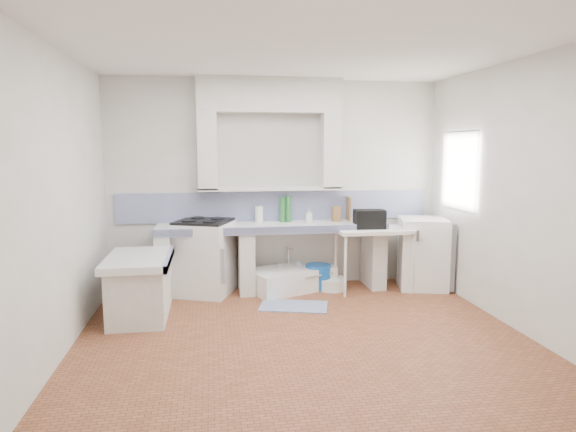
{
  "coord_description": "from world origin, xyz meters",
  "views": [
    {
      "loc": [
        -0.89,
        -4.66,
        1.9
      ],
      "look_at": [
        0.0,
        1.0,
        1.1
      ],
      "focal_mm": 30.72,
      "sensor_mm": 36.0,
      "label": 1
    }
  ],
  "objects": [
    {
      "name": "ceiling",
      "position": [
        0.0,
        0.0,
        2.8
      ],
      "size": [
        4.5,
        4.5,
        0.0
      ],
      "primitive_type": "plane",
      "rotation": [
        3.14,
        0.0,
        0.0
      ],
      "color": "silver",
      "rests_on": "ground"
    },
    {
      "name": "knife_block",
      "position": [
        0.79,
        1.79,
        1.0
      ],
      "size": [
        0.11,
        0.09,
        0.21
      ],
      "primitive_type": "cube",
      "rotation": [
        0.0,
        0.0,
        0.06
      ],
      "color": "olive",
      "rests_on": "counter_slab"
    },
    {
      "name": "cutting_board",
      "position": [
        0.98,
        1.85,
        1.06
      ],
      "size": [
        0.04,
        0.24,
        0.32
      ],
      "primitive_type": "cube",
      "rotation": [
        0.0,
        0.0,
        -0.09
      ],
      "color": "olive",
      "rests_on": "counter_slab"
    },
    {
      "name": "green_bottle_a",
      "position": [
        0.06,
        1.85,
        1.07
      ],
      "size": [
        0.09,
        0.09,
        0.34
      ],
      "primitive_type": "cylinder",
      "rotation": [
        0.0,
        0.0,
        0.24
      ],
      "color": "#296C34",
      "rests_on": "counter_slab"
    },
    {
      "name": "wall_back",
      "position": [
        0.0,
        2.0,
        1.4
      ],
      "size": [
        4.5,
        0.0,
        4.5
      ],
      "primitive_type": "plane",
      "rotation": [
        1.57,
        0.0,
        0.0
      ],
      "color": "silver",
      "rests_on": "ground"
    },
    {
      "name": "water_bottle_a",
      "position": [
        0.03,
        1.85,
        0.16
      ],
      "size": [
        0.11,
        0.11,
        0.33
      ],
      "primitive_type": "cylinder",
      "rotation": [
        0.0,
        0.0,
        0.42
      ],
      "color": "silver",
      "rests_on": "ground"
    },
    {
      "name": "soap_bottle",
      "position": [
        0.41,
        1.79,
        0.99
      ],
      "size": [
        0.09,
        0.09,
        0.18
      ],
      "primitive_type": "imported",
      "rotation": [
        0.0,
        0.0,
        -0.07
      ],
      "color": "white",
      "rests_on": "counter_slab"
    },
    {
      "name": "peninsula_lip",
      "position": [
        -1.37,
        0.9,
        0.66
      ],
      "size": [
        0.04,
        1.1,
        0.1
      ],
      "primitive_type": "cube",
      "color": "navy",
      "rests_on": "ground"
    },
    {
      "name": "bucket_red",
      "position": [
        -0.09,
        1.71,
        0.14
      ],
      "size": [
        0.34,
        0.34,
        0.27
      ],
      "primitive_type": "cylinder",
      "rotation": [
        0.0,
        0.0,
        -0.17
      ],
      "color": "red",
      "rests_on": "ground"
    },
    {
      "name": "counter_slab",
      "position": [
        -0.1,
        1.7,
        0.86
      ],
      "size": [
        3.0,
        0.6,
        0.08
      ],
      "primitive_type": "cube",
      "color": "white",
      "rests_on": "ground"
    },
    {
      "name": "green_bottle_b",
      "position": [
        0.14,
        1.85,
        1.08
      ],
      "size": [
        0.08,
        0.08,
        0.35
      ],
      "primitive_type": "cylinder",
      "rotation": [
        0.0,
        0.0,
        0.04
      ],
      "color": "#296C34",
      "rests_on": "counter_slab"
    },
    {
      "name": "lace_valance",
      "position": [
        2.28,
        1.2,
        1.98
      ],
      "size": [
        0.01,
        0.84,
        0.24
      ],
      "primitive_type": "cube",
      "color": "white",
      "rests_on": "ground"
    },
    {
      "name": "rug",
      "position": [
        0.07,
        0.97,
        0.01
      ],
      "size": [
        0.89,
        0.65,
        0.01
      ],
      "primitive_type": "cube",
      "rotation": [
        0.0,
        0.0,
        -0.27
      ],
      "color": "navy",
      "rests_on": "ground"
    },
    {
      "name": "alcove_mass",
      "position": [
        -0.1,
        1.88,
        2.58
      ],
      "size": [
        1.9,
        0.25,
        0.45
      ],
      "primitive_type": "cube",
      "color": "silver",
      "rests_on": "ground"
    },
    {
      "name": "bucket_blue",
      "position": [
        0.52,
        1.69,
        0.16
      ],
      "size": [
        0.35,
        0.35,
        0.33
      ],
      "primitive_type": "cylinder",
      "rotation": [
        0.0,
        0.0,
        -0.0
      ],
      "color": "#1359B3",
      "rests_on": "ground"
    },
    {
      "name": "fridge",
      "position": [
        1.93,
        1.52,
        0.48
      ],
      "size": [
        0.75,
        0.75,
        0.95
      ],
      "primitive_type": "cube",
      "rotation": [
        0.0,
        0.0,
        -0.25
      ],
      "color": "white",
      "rests_on": "ground"
    },
    {
      "name": "wall_right",
      "position": [
        2.25,
        0.0,
        1.4
      ],
      "size": [
        0.0,
        4.5,
        4.5
      ],
      "primitive_type": "plane",
      "rotation": [
        1.57,
        0.0,
        -1.57
      ],
      "color": "silver",
      "rests_on": "ground"
    },
    {
      "name": "bucket_orange",
      "position": [
        0.13,
        1.62,
        0.13
      ],
      "size": [
        0.37,
        0.37,
        0.26
      ],
      "primitive_type": "cylinder",
      "rotation": [
        0.0,
        0.0,
        -0.36
      ],
      "color": "#CB4B32",
      "rests_on": "ground"
    },
    {
      "name": "counter_lip",
      "position": [
        -0.1,
        1.42,
        0.86
      ],
      "size": [
        3.0,
        0.04,
        0.1
      ],
      "primitive_type": "cube",
      "color": "navy",
      "rests_on": "ground"
    },
    {
      "name": "peninsula_base",
      "position": [
        -1.7,
        0.9,
        0.31
      ],
      "size": [
        0.6,
        1.0,
        0.62
      ],
      "primitive_type": "cube",
      "color": "silver",
      "rests_on": "ground"
    },
    {
      "name": "sink",
      "position": [
        0.15,
        1.7,
        0.13
      ],
      "size": [
        1.26,
        1.0,
        0.27
      ],
      "primitive_type": "cube",
      "rotation": [
        0.0,
        0.0,
        0.42
      ],
      "color": "white",
      "rests_on": "ground"
    },
    {
      "name": "peninsula_top",
      "position": [
        -1.7,
        0.9,
        0.66
      ],
      "size": [
        0.7,
        1.1,
        0.08
      ],
      "primitive_type": "cube",
      "color": "white",
      "rests_on": "ground"
    },
    {
      "name": "paper_towel",
      "position": [
        -0.26,
        1.85,
        1.01
      ],
      "size": [
        0.13,
        0.13,
        0.22
      ],
      "primitive_type": "cylinder",
      "rotation": [
        0.0,
        0.0,
        -0.24
      ],
      "color": "white",
      "rests_on": "counter_slab"
    },
    {
      "name": "counter_pier_right",
      "position": [
        1.3,
        1.7,
        0.41
      ],
      "size": [
        0.2,
        0.55,
        0.82
      ],
      "primitive_type": "cube",
      "color": "silver",
      "rests_on": "ground"
    },
    {
      "name": "basin_white",
      "position": [
        0.7,
        1.62,
        0.08
      ],
      "size": [
        0.51,
        0.51,
        0.15
      ],
      "primitive_type": "cylinder",
      "rotation": [
        0.0,
        0.0,
        -0.39
      ],
      "color": "white",
      "rests_on": "ground"
    },
    {
      "name": "counter_pier_mid",
      "position": [
        -0.45,
        1.7,
        0.41
      ],
      "size": [
        0.2,
        0.55,
        0.82
      ],
      "primitive_type": "cube",
      "color": "silver",
      "rests_on": "ground"
    },
    {
      "name": "black_bag",
      "position": [
        1.16,
        1.5,
        0.96
      ],
      "size": [
        0.4,
        0.24,
        0.25
      ],
      "primitive_type": "cube",
      "rotation": [
        0.0,
        0.0,
        -0.05
      ],
      "color": "black",
      "rests_on": "side_table"
    },
    {
      "name": "side_table",
      "position": [
        1.23,
        1.49,
        0.42
      ],
      "size": [
        1.02,
        0.58,
        0.04
      ],
      "primitive_type": "cube",
      "rotation": [
        0.0,
        0.0,
        0.02
      ],
      "color": "white",
      "rests_on": "ground"
    },
    {
      "name": "floor",
      "position": [
        0.0,
        0.0,
        0.0
      ],
      "size": [
        4.5,
        4.5,
        0.0
      ],
      "primitive_type": "plane",
      "color": "brown",
      "rests_on": "ground"
    },
    {
      "name": "water_bottle_b",
      "position": [
        0.29,
        1.85,
        0.17
      ],
      "size": [
        0.11,
        0.11,
        0.34
      ],
      "primitive_type": "cylinder",
      "rotation": [
        0.0,
        0.0,
        -0.2
      ],
      "color": "silver",
      "rests_on": "ground"
    },
    {
      "name": "wall_left",
      "position": [
        -2.25,
        0.0,
        1.4
      ],
      "size": [
        0.0,
        4.5,
        4.5
      ],
      "primitive_type": "plane",
      "rotation": [
        1.57,
        0.0,
        1.57
      ],
      "color": "silver",
      "rests_on": "ground"
    },
    {
      "name": "counter_pier_left",
      "position": [
        -1.5,
        1.7,
        0.41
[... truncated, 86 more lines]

